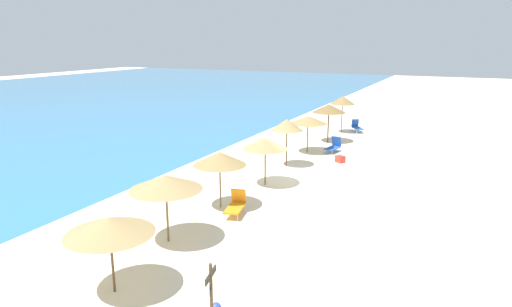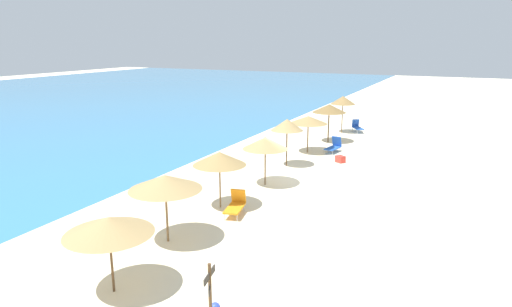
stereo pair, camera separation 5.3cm
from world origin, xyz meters
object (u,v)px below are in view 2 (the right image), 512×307
object	(u,v)px
beach_umbrella_0	(109,225)
beach_umbrella_6	(329,108)
beach_umbrella_4	(287,125)
lounge_chair_1	(334,146)
beach_umbrella_2	(219,158)
beach_umbrella_7	(343,100)
beach_umbrella_1	(165,182)
wooden_signpost	(210,289)
beach_umbrella_5	(308,120)
lounge_chair_0	(236,205)
cooler_box	(340,159)
beach_umbrella_3	(265,143)
lounge_chair_2	(357,127)

from	to	relation	value
beach_umbrella_0	beach_umbrella_6	world-z (taller)	beach_umbrella_6
beach_umbrella_4	lounge_chair_1	xyz separation A→B (m)	(4.62, -1.59, -2.09)
beach_umbrella_2	beach_umbrella_7	bearing A→B (deg)	-1.36
beach_umbrella_1	wooden_signpost	xyz separation A→B (m)	(-3.77, -4.13, -1.25)
beach_umbrella_7	beach_umbrella_5	bearing A→B (deg)	177.76
lounge_chair_0	beach_umbrella_4	bearing A→B (deg)	-96.12
beach_umbrella_1	wooden_signpost	world-z (taller)	beach_umbrella_1
beach_umbrella_1	beach_umbrella_4	bearing A→B (deg)	-0.64
beach_umbrella_6	beach_umbrella_7	world-z (taller)	beach_umbrella_7
wooden_signpost	cooler_box	bearing A→B (deg)	-8.47
beach_umbrella_7	lounge_chair_0	distance (m)	19.63
beach_umbrella_3	beach_umbrella_6	bearing A→B (deg)	0.00
beach_umbrella_0	beach_umbrella_7	world-z (taller)	beach_umbrella_7
wooden_signpost	cooler_box	distance (m)	17.69
beach_umbrella_1	beach_umbrella_5	world-z (taller)	beach_umbrella_1
beach_umbrella_0	lounge_chair_2	distance (m)	27.45
beach_umbrella_5	lounge_chair_0	distance (m)	12.05
beach_umbrella_1	beach_umbrella_5	xyz separation A→B (m)	(15.40, -0.16, -0.09)
beach_umbrella_1	lounge_chair_0	xyz separation A→B (m)	(3.51, -1.01, -1.88)
lounge_chair_1	wooden_signpost	distance (m)	20.22
beach_umbrella_0	beach_umbrella_1	bearing A→B (deg)	10.01
beach_umbrella_0	beach_umbrella_6	size ratio (longest dim) A/B	0.93
beach_umbrella_5	cooler_box	bearing A→B (deg)	-120.12
beach_umbrella_2	beach_umbrella_3	bearing A→B (deg)	-6.84
beach_umbrella_0	beach_umbrella_5	distance (m)	18.98
beach_umbrella_1	beach_umbrella_2	xyz separation A→B (m)	(3.94, -0.01, -0.04)
beach_umbrella_3	beach_umbrella_6	xyz separation A→B (m)	(11.33, 0.00, 0.27)
beach_umbrella_0	beach_umbrella_4	xyz separation A→B (m)	(15.25, 0.50, 0.38)
lounge_chair_1	beach_umbrella_5	bearing A→B (deg)	39.76
beach_umbrella_7	cooler_box	world-z (taller)	beach_umbrella_7
beach_umbrella_1	lounge_chair_1	bearing A→B (deg)	-6.02
lounge_chair_1	wooden_signpost	world-z (taller)	wooden_signpost
beach_umbrella_7	cooler_box	bearing A→B (deg)	-165.45
beach_umbrella_6	lounge_chair_2	distance (m)	5.21
beach_umbrella_6	lounge_chair_0	bearing A→B (deg)	-178.00
beach_umbrella_5	cooler_box	xyz separation A→B (m)	(-1.55, -2.67, -2.01)
lounge_chair_2	beach_umbrella_5	bearing A→B (deg)	47.91
beach_umbrella_5	cooler_box	size ratio (longest dim) A/B	4.81
beach_umbrella_0	beach_umbrella_7	bearing A→B (deg)	0.37
cooler_box	beach_umbrella_1	bearing A→B (deg)	168.43
beach_umbrella_2	beach_umbrella_6	size ratio (longest dim) A/B	0.92
beach_umbrella_3	lounge_chair_2	world-z (taller)	beach_umbrella_3
lounge_chair_2	beach_umbrella_0	bearing A→B (deg)	55.30
beach_umbrella_6	beach_umbrella_7	distance (m)	3.86
beach_umbrella_1	beach_umbrella_6	bearing A→B (deg)	-1.40
beach_umbrella_5	wooden_signpost	bearing A→B (deg)	-168.31
beach_umbrella_1	beach_umbrella_2	distance (m)	3.94
lounge_chair_0	beach_umbrella_0	bearing A→B (deg)	74.60
lounge_chair_1	beach_umbrella_4	bearing A→B (deg)	80.88
wooden_signpost	beach_umbrella_0	bearing A→B (deg)	74.16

